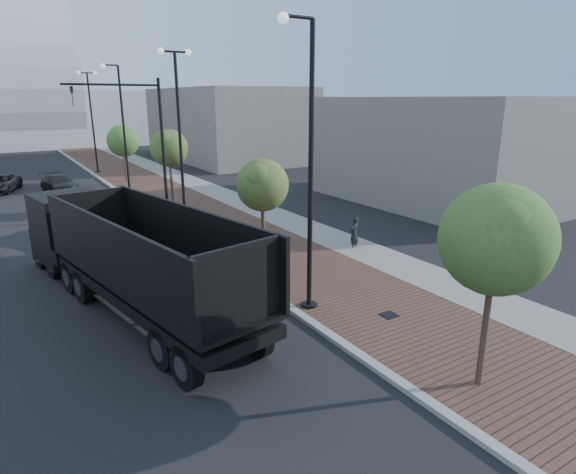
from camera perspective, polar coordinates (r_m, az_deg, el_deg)
sidewalk at (r=44.31m, az=-16.67°, el=6.74°), size 7.00×140.00×0.12m
concrete_strip at (r=45.07m, az=-13.35°, el=7.14°), size 2.40×140.00×0.13m
curb at (r=43.54m, az=-21.12°, el=6.18°), size 0.30×140.00×0.14m
dump_truck at (r=18.68m, az=-21.05°, el=-1.55°), size 5.09×13.87×3.64m
white_sedan at (r=26.13m, az=-21.89°, el=1.70°), size 1.86×5.18×1.70m
dark_car_far at (r=40.56m, az=-25.77°, el=5.82°), size 2.57×4.73×1.30m
pedestrian at (r=22.54m, az=7.92°, el=0.44°), size 0.70×0.59×1.62m
streetlight_1 at (r=15.06m, az=2.37°, el=6.46°), size 1.44×0.56×9.21m
streetlight_2 at (r=25.79m, az=-12.81°, el=11.26°), size 1.72×0.56×9.28m
streetlight_3 at (r=37.31m, az=-19.20°, el=11.48°), size 1.44×0.56×9.21m
streetlight_4 at (r=49.05m, az=-22.41°, el=12.68°), size 1.72×0.56×9.28m
traffic_mast at (r=28.37m, az=-16.64°, el=11.75°), size 5.09×0.20×8.00m
tree_0 at (r=11.80m, az=23.73°, el=-0.27°), size 2.59×2.58×5.13m
tree_1 at (r=20.04m, az=-3.00°, el=6.22°), size 2.28×2.21×4.53m
tree_2 at (r=30.94m, az=-13.99°, el=10.28°), size 2.38×2.33×5.10m
tree_3 at (r=42.52m, az=-19.13°, el=10.82°), size 2.61×2.60×4.80m
convention_center at (r=87.48m, az=-28.85°, el=13.78°), size 50.00×30.00×50.00m
commercial_block_ne at (r=57.53m, az=-7.45°, el=13.28°), size 12.00×22.00×8.00m
commercial_block_e at (r=34.29m, az=17.64°, el=9.85°), size 10.00×16.00×7.00m
utility_cover_1 at (r=16.02m, az=12.03°, el=-9.13°), size 0.50×0.50×0.02m
utility_cover_2 at (r=24.57m, az=-5.83°, el=0.20°), size 0.50×0.50×0.02m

